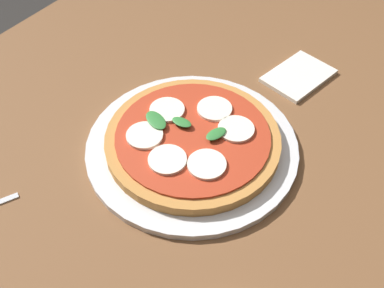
{
  "coord_description": "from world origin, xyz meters",
  "views": [
    {
      "loc": [
        0.43,
        0.28,
        1.31
      ],
      "look_at": [
        0.03,
        0.01,
        0.78
      ],
      "focal_mm": 41.24,
      "sensor_mm": 36.0,
      "label": 1
    }
  ],
  "objects": [
    {
      "name": "serving_tray",
      "position": [
        0.03,
        0.01,
        0.77
      ],
      "size": [
        0.35,
        0.35,
        0.01
      ],
      "primitive_type": "cylinder",
      "color": "silver",
      "rests_on": "dining_table"
    },
    {
      "name": "dining_table",
      "position": [
        0.0,
        0.0,
        0.66
      ],
      "size": [
        1.27,
        1.03,
        0.77
      ],
      "color": "brown",
      "rests_on": "ground_plane"
    },
    {
      "name": "napkin",
      "position": [
        -0.24,
        0.08,
        0.77
      ],
      "size": [
        0.15,
        0.12,
        0.01
      ],
      "primitive_type": "cube",
      "rotation": [
        0.0,
        0.0,
        -0.23
      ],
      "color": "white",
      "rests_on": "dining_table"
    },
    {
      "name": "pizza",
      "position": [
        0.03,
        0.01,
        0.79
      ],
      "size": [
        0.28,
        0.28,
        0.03
      ],
      "color": "#C6843F",
      "rests_on": "serving_tray"
    }
  ]
}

